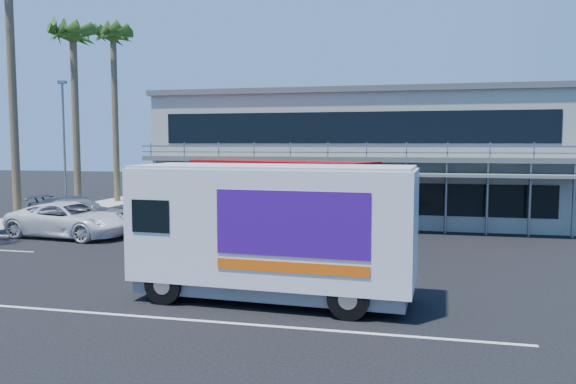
# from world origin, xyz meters

# --- Properties ---
(ground) EXTENTS (120.00, 120.00, 0.00)m
(ground) POSITION_xyz_m (0.00, 0.00, 0.00)
(ground) COLOR black
(ground) RESTS_ON ground
(building) EXTENTS (22.40, 12.00, 7.30)m
(building) POSITION_xyz_m (3.00, 14.94, 3.66)
(building) COLOR gray
(building) RESTS_ON ground
(palm_e) EXTENTS (2.80, 2.80, 12.25)m
(palm_e) POSITION_xyz_m (-14.70, 13.00, 10.57)
(palm_e) COLOR brown
(palm_e) RESTS_ON ground
(palm_f) EXTENTS (2.80, 2.80, 13.25)m
(palm_f) POSITION_xyz_m (-15.10, 18.50, 11.47)
(palm_f) COLOR brown
(palm_f) RESTS_ON ground
(light_pole_far) EXTENTS (0.50, 0.25, 8.09)m
(light_pole_far) POSITION_xyz_m (-14.20, 11.00, 4.50)
(light_pole_far) COLOR gray
(light_pole_far) RESTS_ON ground
(red_truck) EXTENTS (10.99, 6.19, 3.64)m
(red_truck) POSITION_xyz_m (-0.11, 5.27, 2.00)
(red_truck) COLOR #AF1A0E
(red_truck) RESTS_ON ground
(white_van) EXTENTS (7.90, 3.05, 3.80)m
(white_van) POSITION_xyz_m (2.47, -3.78, 2.02)
(white_van) COLOR silver
(white_van) RESTS_ON ground
(parked_car_c) EXTENTS (6.13, 3.31, 1.63)m
(parked_car_c) POSITION_xyz_m (-9.50, 4.40, 0.82)
(parked_car_c) COLOR white
(parked_car_c) RESTS_ON ground
(parked_car_d) EXTENTS (5.74, 3.04, 1.59)m
(parked_car_d) POSITION_xyz_m (-11.32, 7.60, 0.79)
(parked_car_d) COLOR #343745
(parked_car_d) RESTS_ON ground
(parked_car_e) EXTENTS (5.12, 3.29, 1.62)m
(parked_car_e) POSITION_xyz_m (-10.74, 7.20, 0.81)
(parked_car_e) COLOR slate
(parked_car_e) RESTS_ON ground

